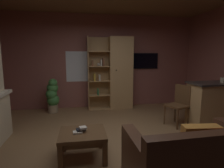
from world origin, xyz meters
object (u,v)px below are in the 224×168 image
object	(u,v)px
table_book_2	(83,128)
wall_mounted_tv	(144,61)
table_book_0	(78,132)
potted_floor_plant	(53,95)
kitchen_bar_counter	(222,104)
coffee_table	(83,137)
table_book_1	(81,129)
leather_couch	(195,164)
bookshelf_cabinet	(118,73)
dining_chair	(179,102)

from	to	relation	value
table_book_2	wall_mounted_tv	distance (m)	3.63
table_book_0	potted_floor_plant	bearing A→B (deg)	105.86
potted_floor_plant	table_book_0	bearing A→B (deg)	-74.14
kitchen_bar_counter	coffee_table	size ratio (longest dim) A/B	2.14
kitchen_bar_counter	wall_mounted_tv	distance (m)	2.52
coffee_table	table_book_1	bearing A→B (deg)	137.56
leather_couch	kitchen_bar_counter	bearing A→B (deg)	43.33
bookshelf_cabinet	coffee_table	bearing A→B (deg)	-112.27
table_book_2	potted_floor_plant	distance (m)	2.62
potted_floor_plant	coffee_table	bearing A→B (deg)	-72.54
kitchen_bar_counter	dining_chair	size ratio (longest dim) A/B	1.63
dining_chair	table_book_2	bearing A→B (deg)	-154.77
kitchen_bar_counter	leather_couch	size ratio (longest dim) A/B	0.96
bookshelf_cabinet	coffee_table	distance (m)	2.98
table_book_0	potted_floor_plant	xyz separation A→B (m)	(-0.72, 2.52, 0.06)
table_book_0	potted_floor_plant	distance (m)	2.62
leather_couch	table_book_0	xyz separation A→B (m)	(-1.37, 0.87, 0.13)
table_book_1	wall_mounted_tv	xyz separation A→B (m)	(2.03, 2.87, 0.96)
dining_chair	potted_floor_plant	world-z (taller)	potted_floor_plant
table_book_0	potted_floor_plant	world-z (taller)	potted_floor_plant
dining_chair	potted_floor_plant	xyz separation A→B (m)	(-2.98, 1.46, -0.04)
table_book_0	table_book_2	world-z (taller)	table_book_2
kitchen_bar_counter	dining_chair	xyz separation A→B (m)	(-0.89, 0.24, 0.02)
wall_mounted_tv	table_book_2	bearing A→B (deg)	-124.79
table_book_1	table_book_2	xyz separation A→B (m)	(0.03, -0.01, 0.03)
table_book_2	wall_mounted_tv	xyz separation A→B (m)	(2.00, 2.88, 0.94)
kitchen_bar_counter	dining_chair	world-z (taller)	kitchen_bar_counter
leather_couch	potted_floor_plant	world-z (taller)	potted_floor_plant
table_book_0	table_book_2	size ratio (longest dim) A/B	1.32
potted_floor_plant	table_book_1	bearing A→B (deg)	-72.89
bookshelf_cabinet	leather_couch	world-z (taller)	bookshelf_cabinet
leather_couch	table_book_2	xyz separation A→B (m)	(-1.29, 0.90, 0.18)
kitchen_bar_counter	table_book_1	world-z (taller)	kitchen_bar_counter
bookshelf_cabinet	wall_mounted_tv	world-z (taller)	bookshelf_cabinet
table_book_2	coffee_table	bearing A→B (deg)	-132.09
leather_couch	wall_mounted_tv	bearing A→B (deg)	79.36
wall_mounted_tv	dining_chair	bearing A→B (deg)	-84.21
bookshelf_cabinet	dining_chair	xyz separation A→B (m)	(1.10, -1.64, -0.53)
bookshelf_cabinet	leather_couch	distance (m)	3.65
coffee_table	dining_chair	world-z (taller)	dining_chair
coffee_table	table_book_0	xyz separation A→B (m)	(-0.07, -0.02, 0.10)
leather_couch	coffee_table	world-z (taller)	leather_couch
bookshelf_cabinet	table_book_2	bearing A→B (deg)	-112.17
leather_couch	coffee_table	xyz separation A→B (m)	(-1.30, 0.89, 0.03)
bookshelf_cabinet	table_book_0	world-z (taller)	bookshelf_cabinet
coffee_table	potted_floor_plant	distance (m)	2.63
bookshelf_cabinet	coffee_table	size ratio (longest dim) A/B	3.04
kitchen_bar_counter	table_book_2	bearing A→B (deg)	-165.65
table_book_0	table_book_2	xyz separation A→B (m)	(0.08, 0.03, 0.05)
kitchen_bar_counter	dining_chair	bearing A→B (deg)	164.85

